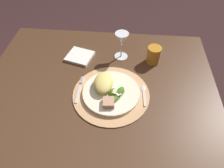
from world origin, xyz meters
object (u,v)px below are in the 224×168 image
(amber_tumbler, at_px, (154,55))
(dining_table, at_px, (99,104))
(napkin, at_px, (80,56))
(wine_glass, at_px, (122,40))
(fork, at_px, (79,91))
(spoon, at_px, (144,92))
(dinner_plate, at_px, (111,92))

(amber_tumbler, bearing_deg, dining_table, -140.87)
(napkin, height_order, wine_glass, wine_glass)
(wine_glass, bearing_deg, fork, -123.97)
(amber_tumbler, bearing_deg, fork, -145.37)
(spoon, xyz_separation_m, amber_tumbler, (0.05, 0.23, 0.04))
(dining_table, bearing_deg, dinner_plate, -23.37)
(fork, distance_m, napkin, 0.26)
(fork, distance_m, wine_glass, 0.36)
(fork, distance_m, spoon, 0.32)
(wine_glass, bearing_deg, spoon, -64.25)
(spoon, bearing_deg, napkin, 147.19)
(spoon, relative_size, amber_tumbler, 1.35)
(wine_glass, relative_size, amber_tumbler, 1.62)
(dinner_plate, bearing_deg, napkin, 128.49)
(napkin, distance_m, wine_glass, 0.26)
(wine_glass, height_order, amber_tumbler, wine_glass)
(dining_table, height_order, spoon, spoon)
(dinner_plate, xyz_separation_m, spoon, (0.16, 0.02, -0.01))
(napkin, distance_m, amber_tumbler, 0.42)
(wine_glass, distance_m, amber_tumbler, 0.19)
(spoon, distance_m, napkin, 0.43)
(napkin, bearing_deg, dining_table, -59.25)
(fork, bearing_deg, spoon, 3.86)
(fork, bearing_deg, napkin, 100.20)
(dining_table, height_order, napkin, napkin)
(spoon, relative_size, napkin, 0.95)
(spoon, height_order, wine_glass, wine_glass)
(fork, bearing_deg, amber_tumbler, 34.63)
(wine_glass, bearing_deg, dinner_plate, -96.31)
(dinner_plate, bearing_deg, fork, 179.07)
(napkin, relative_size, wine_glass, 0.88)
(dinner_plate, height_order, amber_tumbler, amber_tumbler)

